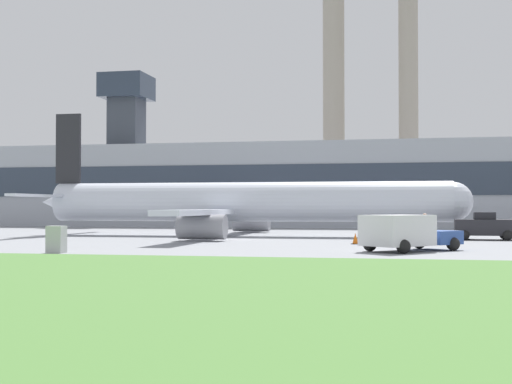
# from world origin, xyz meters

# --- Properties ---
(ground_plane) EXTENTS (400.00, 400.00, 0.00)m
(ground_plane) POSITION_xyz_m (0.00, 0.00, 0.00)
(ground_plane) COLOR gray
(terminal_building) EXTENTS (82.67, 14.16, 18.54)m
(terminal_building) POSITION_xyz_m (-0.58, 33.82, 4.85)
(terminal_building) COLOR #9EA3AD
(terminal_building) RESTS_ON ground_plane
(smokestack_left) EXTENTS (3.97, 3.97, 37.99)m
(smokestack_left) POSITION_xyz_m (1.33, 65.20, 19.16)
(smokestack_left) COLOR gray
(smokestack_left) RESTS_ON ground_plane
(smokestack_right) EXTENTS (3.44, 3.44, 39.17)m
(smokestack_right) POSITION_xyz_m (13.05, 64.31, 19.73)
(smokestack_right) COLOR gray
(smokestack_right) RESTS_ON ground_plane
(airplane) EXTENTS (33.91, 29.66, 9.82)m
(airplane) POSITION_xyz_m (-0.26, 4.66, 2.56)
(airplane) COLOR silver
(airplane) RESTS_ON ground_plane
(pushback_tug) EXTENTS (4.03, 2.85, 1.90)m
(pushback_tug) POSITION_xyz_m (17.58, 2.27, 0.87)
(pushback_tug) COLOR #232328
(pushback_tug) RESTS_ON ground_plane
(baggage_truck) EXTENTS (5.35, 5.61, 1.86)m
(baggage_truck) POSITION_xyz_m (12.22, -11.83, 0.94)
(baggage_truck) COLOR #2D4C93
(baggage_truck) RESTS_ON ground_plane
(ground_crew_person) EXTENTS (0.59, 0.59, 1.87)m
(ground_crew_person) POSITION_xyz_m (13.41, -3.48, 0.96)
(ground_crew_person) COLOR #23283D
(ground_crew_person) RESTS_ON ground_plane
(traffic_cone_near_nose) EXTENTS (0.62, 0.62, 0.72)m
(traffic_cone_near_nose) POSITION_xyz_m (10.16, -6.65, 0.34)
(traffic_cone_near_nose) COLOR black
(traffic_cone_near_nose) RESTS_ON ground_plane
(traffic_cone_wingtip) EXTENTS (0.53, 0.53, 0.68)m
(traffic_cone_wingtip) POSITION_xyz_m (9.24, -5.20, 0.31)
(traffic_cone_wingtip) COLOR black
(traffic_cone_wingtip) RESTS_ON ground_plane
(utility_cabinet) EXTENTS (0.80, 0.71, 1.33)m
(utility_cabinet) POSITION_xyz_m (-4.61, -16.52, 0.67)
(utility_cabinet) COLOR #B2B7B2
(utility_cabinet) RESTS_ON ground_plane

